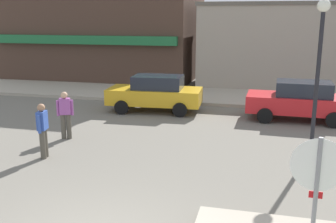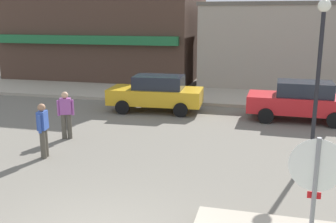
{
  "view_description": "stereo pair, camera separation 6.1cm",
  "coord_description": "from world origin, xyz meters",
  "px_view_note": "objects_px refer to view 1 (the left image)",
  "views": [
    {
      "loc": [
        2.75,
        -5.57,
        4.0
      ],
      "look_at": [
        0.26,
        4.5,
        1.5
      ],
      "focal_mm": 42.0,
      "sensor_mm": 36.0,
      "label": 1
    },
    {
      "loc": [
        2.81,
        -5.56,
        4.0
      ],
      "look_at": [
        0.26,
        4.5,
        1.5
      ],
      "focal_mm": 42.0,
      "sensor_mm": 36.0,
      "label": 2
    }
  ],
  "objects_px": {
    "parked_car_second": "(300,100)",
    "pedestrian_crossing_near": "(43,129)",
    "lamp_post": "(319,55)",
    "stop_sign": "(316,187)",
    "pedestrian_crossing_far": "(65,114)",
    "parked_car_nearest": "(156,93)"
  },
  "relations": [
    {
      "from": "stop_sign",
      "to": "parked_car_second",
      "type": "relative_size",
      "value": 0.57
    },
    {
      "from": "parked_car_nearest",
      "to": "pedestrian_crossing_far",
      "type": "height_order",
      "value": "pedestrian_crossing_far"
    },
    {
      "from": "stop_sign",
      "to": "pedestrian_crossing_far",
      "type": "height_order",
      "value": "stop_sign"
    },
    {
      "from": "stop_sign",
      "to": "pedestrian_crossing_far",
      "type": "distance_m",
      "value": 9.19
    },
    {
      "from": "parked_car_nearest",
      "to": "parked_car_second",
      "type": "height_order",
      "value": "same"
    },
    {
      "from": "stop_sign",
      "to": "lamp_post",
      "type": "relative_size",
      "value": 0.51
    },
    {
      "from": "stop_sign",
      "to": "parked_car_second",
      "type": "distance_m",
      "value": 10.14
    },
    {
      "from": "stop_sign",
      "to": "parked_car_second",
      "type": "xyz_separation_m",
      "value": [
        0.56,
        10.1,
        -0.71
      ]
    },
    {
      "from": "lamp_post",
      "to": "pedestrian_crossing_near",
      "type": "bearing_deg",
      "value": -163.29
    },
    {
      "from": "stop_sign",
      "to": "pedestrian_crossing_far",
      "type": "xyz_separation_m",
      "value": [
        -7.22,
        5.65,
        -0.65
      ]
    },
    {
      "from": "lamp_post",
      "to": "parked_car_second",
      "type": "height_order",
      "value": "lamp_post"
    },
    {
      "from": "stop_sign",
      "to": "lamp_post",
      "type": "distance_m",
      "value": 6.31
    },
    {
      "from": "lamp_post",
      "to": "parked_car_second",
      "type": "relative_size",
      "value": 1.12
    },
    {
      "from": "parked_car_second",
      "to": "stop_sign",
      "type": "bearing_deg",
      "value": -93.14
    },
    {
      "from": "pedestrian_crossing_near",
      "to": "pedestrian_crossing_far",
      "type": "height_order",
      "value": "same"
    },
    {
      "from": "pedestrian_crossing_near",
      "to": "pedestrian_crossing_far",
      "type": "relative_size",
      "value": 1.0
    },
    {
      "from": "parked_car_nearest",
      "to": "parked_car_second",
      "type": "xyz_separation_m",
      "value": [
        5.94,
        -0.13,
        0.0
      ]
    },
    {
      "from": "pedestrian_crossing_near",
      "to": "pedestrian_crossing_far",
      "type": "distance_m",
      "value": 1.84
    },
    {
      "from": "parked_car_nearest",
      "to": "pedestrian_crossing_far",
      "type": "xyz_separation_m",
      "value": [
        -1.83,
        -4.59,
        0.06
      ]
    },
    {
      "from": "parked_car_second",
      "to": "pedestrian_crossing_near",
      "type": "relative_size",
      "value": 2.51
    },
    {
      "from": "parked_car_second",
      "to": "pedestrian_crossing_near",
      "type": "bearing_deg",
      "value": -140.15
    },
    {
      "from": "parked_car_second",
      "to": "lamp_post",
      "type": "bearing_deg",
      "value": -88.83
    }
  ]
}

